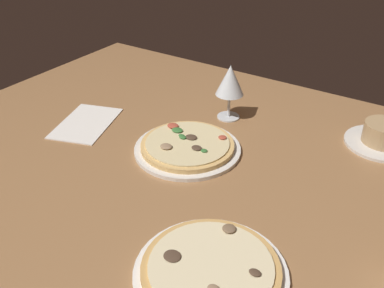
% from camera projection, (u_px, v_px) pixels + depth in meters
% --- Properties ---
extents(dining_table, '(1.50, 1.10, 0.04)m').
position_uv_depth(dining_table, '(197.00, 164.00, 1.09)').
color(dining_table, '#996B42').
rests_on(dining_table, ground).
extents(pizza_main, '(0.27, 0.27, 0.03)m').
position_uv_depth(pizza_main, '(187.00, 147.00, 1.10)').
color(pizza_main, silver).
rests_on(pizza_main, dining_table).
extents(pizza_side, '(0.27, 0.27, 0.03)m').
position_uv_depth(pizza_side, '(211.00, 270.00, 0.76)').
color(pizza_side, white).
rests_on(pizza_side, dining_table).
extents(ramekin_on_saucer, '(0.18, 0.18, 0.06)m').
position_uv_depth(ramekin_on_saucer, '(383.00, 136.00, 1.12)').
color(ramekin_on_saucer, silver).
rests_on(ramekin_on_saucer, dining_table).
extents(wine_glass_far, '(0.08, 0.08, 0.16)m').
position_uv_depth(wine_glass_far, '(230.00, 82.00, 1.20)').
color(wine_glass_far, silver).
rests_on(wine_glass_far, dining_table).
extents(paper_menu, '(0.20, 0.24, 0.00)m').
position_uv_depth(paper_menu, '(86.00, 123.00, 1.23)').
color(paper_menu, white).
rests_on(paper_menu, dining_table).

